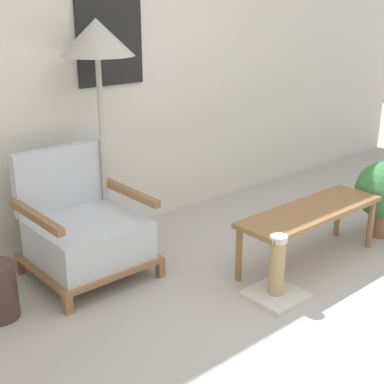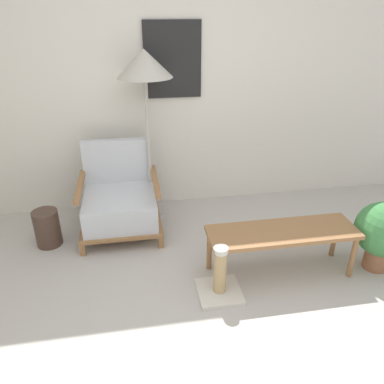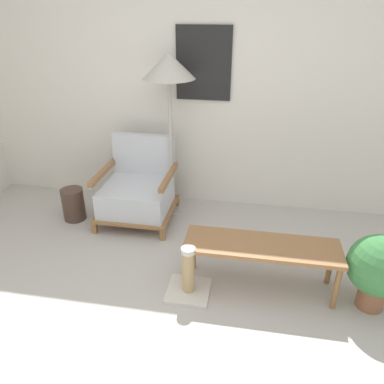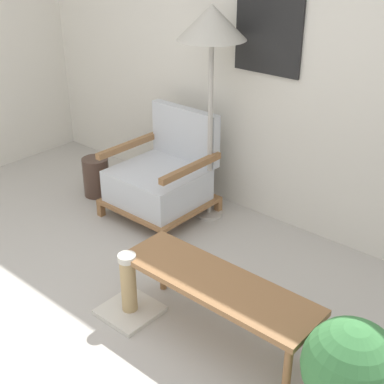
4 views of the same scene
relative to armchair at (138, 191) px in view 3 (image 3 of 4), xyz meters
name	(u,v)px [view 3 (image 3 of 4)]	position (x,y,z in m)	size (l,w,h in m)	color
ground_plane	(161,338)	(0.64, -1.57, -0.32)	(14.00, 14.00, 0.00)	#B7B2A8
wall_back	(207,83)	(0.64, 0.56, 1.03)	(8.00, 0.09, 2.70)	silver
armchair	(138,191)	(0.00, 0.00, 0.00)	(0.76, 0.73, 0.85)	olive
floor_lamp	(169,71)	(0.32, 0.23, 1.19)	(0.51, 0.51, 1.69)	#B7B2A8
coffee_table	(261,250)	(1.29, -0.91, 0.05)	(1.21, 0.38, 0.42)	olive
vase	(73,204)	(-0.68, -0.14, -0.15)	(0.23, 0.23, 0.35)	#473328
potted_plant	(379,268)	(2.14, -0.98, 0.04)	(0.46, 0.46, 0.61)	#935B3D
scratching_post	(188,279)	(0.74, -1.08, -0.19)	(0.34, 0.34, 0.43)	beige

